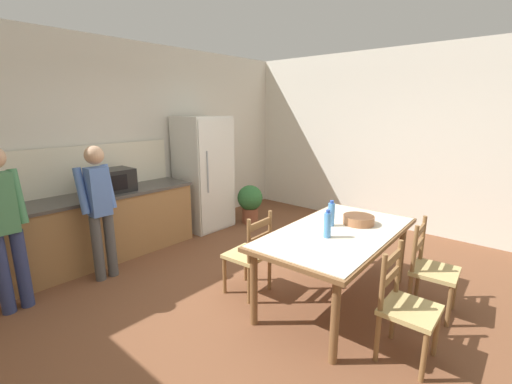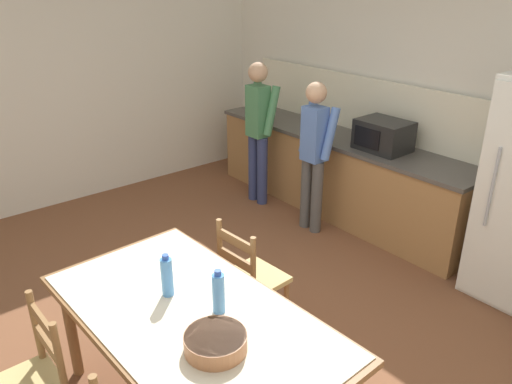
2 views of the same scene
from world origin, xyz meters
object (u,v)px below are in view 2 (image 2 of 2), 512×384
at_px(dining_table, 192,324).
at_px(person_at_sink, 258,127).
at_px(serving_bowl, 216,341).
at_px(bottle_near_centre, 167,276).
at_px(microwave, 383,135).
at_px(bottle_off_centre, 219,293).
at_px(chair_side_far_left, 250,278).
at_px(person_at_counter, 314,150).

height_order(dining_table, person_at_sink, person_at_sink).
distance_m(serving_bowl, person_at_sink, 3.48).
xyz_separation_m(dining_table, bottle_near_centre, (-0.23, -0.01, 0.20)).
bearing_deg(person_at_sink, bottle_near_centre, -139.63).
distance_m(microwave, bottle_off_centre, 2.86).
distance_m(microwave, person_at_sink, 1.43).
distance_m(dining_table, chair_side_far_left, 0.93).
height_order(dining_table, bottle_near_centre, bottle_near_centre).
xyz_separation_m(chair_side_far_left, person_at_sink, (-1.76, 1.54, 0.48)).
bearing_deg(chair_side_far_left, dining_table, 116.39).
xyz_separation_m(dining_table, serving_bowl, (0.33, -0.06, 0.13)).
xyz_separation_m(dining_table, chair_side_far_left, (-0.45, 0.78, -0.25)).
height_order(serving_bowl, chair_side_far_left, chair_side_far_left).
bearing_deg(bottle_off_centre, bottle_near_centre, -156.87).
xyz_separation_m(bottle_off_centre, person_at_counter, (-1.40, 2.17, -0.02)).
bearing_deg(person_at_sink, dining_table, -136.36).
relative_size(dining_table, bottle_off_centre, 7.04).
bearing_deg(microwave, bottle_off_centre, -70.24).
xyz_separation_m(dining_table, bottle_off_centre, (0.09, 0.13, 0.20)).
height_order(serving_bowl, person_at_counter, person_at_counter).
relative_size(bottle_near_centre, serving_bowl, 0.84).
relative_size(bottle_near_centre, person_at_sink, 0.17).
relative_size(microwave, dining_table, 0.26).
bearing_deg(serving_bowl, bottle_off_centre, 141.39).
bearing_deg(chair_side_far_left, bottle_near_centre, 101.74).
bearing_deg(bottle_off_centre, chair_side_far_left, 129.56).
xyz_separation_m(dining_table, person_at_counter, (-1.31, 2.30, 0.18)).
distance_m(dining_table, bottle_near_centre, 0.31).
xyz_separation_m(chair_side_far_left, person_at_counter, (-0.86, 1.52, 0.44)).
relative_size(dining_table, chair_side_far_left, 2.09).
height_order(microwave, dining_table, microwave).
relative_size(dining_table, serving_bowl, 5.94).
bearing_deg(dining_table, microwave, 107.29).
height_order(bottle_near_centre, bottle_off_centre, same).
height_order(microwave, person_at_sink, person_at_sink).
relative_size(bottle_off_centre, person_at_sink, 0.17).
bearing_deg(person_at_counter, dining_table, -150.30).
relative_size(serving_bowl, chair_side_far_left, 0.35).
xyz_separation_m(bottle_near_centre, person_at_counter, (-1.08, 2.31, -0.02)).
xyz_separation_m(serving_bowl, person_at_counter, (-1.64, 2.36, 0.05)).
height_order(serving_bowl, person_at_sink, person_at_sink).
distance_m(dining_table, person_at_counter, 2.65).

